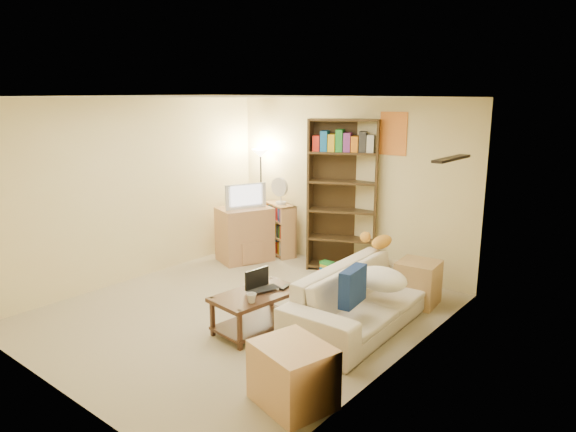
% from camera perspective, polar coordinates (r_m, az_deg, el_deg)
% --- Properties ---
extents(room, '(4.50, 4.54, 2.52)m').
position_cam_1_polar(room, '(5.82, -5.28, 4.37)').
color(room, tan).
rests_on(room, ground).
extents(sofa, '(2.27, 1.02, 0.64)m').
position_cam_1_polar(sofa, '(5.86, 8.57, -8.88)').
color(sofa, beige).
rests_on(sofa, ground).
extents(navy_pillow, '(0.18, 0.44, 0.38)m').
position_cam_1_polar(navy_pillow, '(5.31, 7.20, -7.75)').
color(navy_pillow, navy).
rests_on(navy_pillow, sofa).
extents(cream_blanket, '(0.59, 0.42, 0.25)m').
position_cam_1_polar(cream_blanket, '(5.75, 10.31, -6.90)').
color(cream_blanket, white).
rests_on(cream_blanket, sofa).
extents(tabby_cat, '(0.51, 0.19, 0.18)m').
position_cam_1_polar(tabby_cat, '(6.57, 10.06, -2.75)').
color(tabby_cat, gold).
rests_on(tabby_cat, sofa).
extents(coffee_table, '(0.65, 1.03, 0.43)m').
position_cam_1_polar(coffee_table, '(5.67, -3.49, -9.95)').
color(coffee_table, '#3F2618').
rests_on(coffee_table, ground).
extents(laptop, '(0.51, 0.45, 0.03)m').
position_cam_1_polar(laptop, '(5.61, -2.50, -8.38)').
color(laptop, black).
rests_on(laptop, coffee_table).
extents(laptop_screen, '(0.05, 0.32, 0.22)m').
position_cam_1_polar(laptop_screen, '(5.67, -3.47, -6.92)').
color(laptop_screen, white).
rests_on(laptop_screen, laptop).
extents(mug, '(0.12, 0.12, 0.10)m').
position_cam_1_polar(mug, '(5.35, -4.08, -9.08)').
color(mug, silver).
rests_on(mug, coffee_table).
extents(tv_remote, '(0.08, 0.18, 0.02)m').
position_cam_1_polar(tv_remote, '(5.74, -0.33, -7.90)').
color(tv_remote, black).
rests_on(tv_remote, coffee_table).
extents(tv_stand, '(0.81, 0.94, 0.84)m').
position_cam_1_polar(tv_stand, '(8.03, -4.83, -2.01)').
color(tv_stand, tan).
rests_on(tv_stand, ground).
extents(television, '(0.73, 0.55, 0.38)m').
position_cam_1_polar(television, '(7.90, -4.92, 2.28)').
color(television, black).
rests_on(television, tv_stand).
extents(tall_bookshelf, '(1.04, 0.72, 2.21)m').
position_cam_1_polar(tall_bookshelf, '(7.45, 6.09, 2.67)').
color(tall_bookshelf, '#422E19').
rests_on(tall_bookshelf, ground).
extents(short_bookshelf, '(0.71, 0.50, 0.84)m').
position_cam_1_polar(short_bookshelf, '(8.31, -0.95, -1.46)').
color(short_bookshelf, tan).
rests_on(short_bookshelf, ground).
extents(desk_fan, '(0.30, 0.17, 0.43)m').
position_cam_1_polar(desk_fan, '(8.11, -0.91, 2.92)').
color(desk_fan, silver).
rests_on(desk_fan, short_bookshelf).
extents(floor_lamp, '(0.29, 0.29, 1.69)m').
position_cam_1_polar(floor_lamp, '(8.38, -3.05, 5.10)').
color(floor_lamp, black).
rests_on(floor_lamp, ground).
extents(side_table, '(0.52, 0.52, 0.54)m').
position_cam_1_polar(side_table, '(6.56, 14.23, -7.20)').
color(side_table, tan).
rests_on(side_table, ground).
extents(end_cabinet, '(0.74, 0.67, 0.52)m').
position_cam_1_polar(end_cabinet, '(4.43, 0.55, -17.20)').
color(end_cabinet, '#DDB06B').
rests_on(end_cabinet, ground).
extents(book_stacks, '(0.81, 0.25, 0.24)m').
position_cam_1_polar(book_stacks, '(7.41, 6.76, -5.91)').
color(book_stacks, red).
rests_on(book_stacks, ground).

